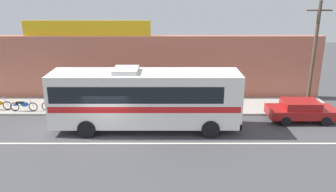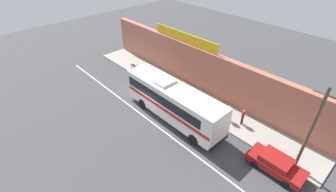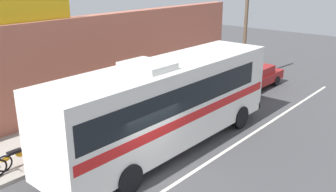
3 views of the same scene
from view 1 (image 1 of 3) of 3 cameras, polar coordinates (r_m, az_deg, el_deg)
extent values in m
plane|color=#444447|center=(19.80, -10.24, -6.88)|extent=(70.00, 70.00, 0.00)
cube|color=#A8A399|center=(24.53, -8.20, -1.65)|extent=(30.00, 3.60, 0.14)
cube|color=#B26651|center=(25.93, -7.78, 4.80)|extent=(30.00, 0.70, 4.80)
cube|color=gold|center=(25.89, -13.64, 11.09)|extent=(9.38, 0.12, 1.10)
cube|color=silver|center=(19.08, -10.65, -7.87)|extent=(30.00, 0.14, 0.01)
cube|color=white|center=(19.92, -3.86, -0.30)|extent=(11.01, 2.55, 3.10)
cube|color=black|center=(19.79, -5.16, 1.21)|extent=(9.69, 2.57, 0.96)
cube|color=red|center=(20.02, -3.84, -1.12)|extent=(10.79, 2.56, 0.36)
cube|color=black|center=(20.17, 11.83, 0.92)|extent=(0.04, 2.29, 1.40)
cube|color=black|center=(20.76, 11.49, -3.89)|extent=(0.12, 2.55, 0.36)
cube|color=silver|center=(19.57, -7.19, 4.35)|extent=(1.40, 1.78, 0.24)
cylinder|color=black|center=(21.62, 6.39, -3.03)|extent=(1.04, 0.32, 1.04)
cylinder|color=black|center=(19.45, 7.14, -5.52)|extent=(1.04, 0.32, 1.04)
cylinder|color=black|center=(21.98, -12.22, -2.98)|extent=(1.04, 0.32, 1.04)
cylinder|color=black|center=(19.84, -13.59, -5.41)|extent=(1.04, 0.32, 1.04)
cube|color=maroon|center=(23.19, 21.53, -2.51)|extent=(4.25, 1.82, 0.56)
cube|color=maroon|center=(22.99, 21.45, -1.30)|extent=(2.21, 1.64, 0.48)
cube|color=black|center=(23.32, 23.32, -1.36)|extent=(0.21, 1.53, 0.34)
cylinder|color=black|center=(24.51, 23.43, -2.43)|extent=(0.62, 0.20, 0.62)
cylinder|color=black|center=(23.05, 25.05, -3.89)|extent=(0.62, 0.20, 0.62)
cylinder|color=black|center=(23.63, 17.94, -2.52)|extent=(0.62, 0.20, 0.62)
cylinder|color=black|center=(22.12, 19.25, -4.06)|extent=(0.62, 0.20, 0.62)
cylinder|color=brown|center=(23.99, 23.30, 5.84)|extent=(0.22, 0.22, 7.30)
cylinder|color=brown|center=(23.62, 24.22, 13.08)|extent=(1.60, 0.10, 0.10)
torus|color=black|center=(24.07, -16.93, -1.69)|extent=(0.62, 0.06, 0.62)
torus|color=black|center=(24.50, -19.94, -1.66)|extent=(0.62, 0.06, 0.62)
cylinder|color=silver|center=(24.00, -17.17, -1.02)|extent=(0.34, 0.04, 0.65)
cylinder|color=silver|center=(23.93, -17.47, -0.29)|extent=(0.03, 0.56, 0.03)
ellipsoid|color=orange|center=(24.20, -18.34, -1.28)|extent=(0.56, 0.22, 0.34)
cube|color=black|center=(24.26, -19.06, -1.01)|extent=(0.52, 0.20, 0.10)
ellipsoid|color=orange|center=(24.43, -19.85, -1.36)|extent=(0.36, 0.14, 0.16)
torus|color=black|center=(23.78, -13.17, -1.61)|extent=(0.62, 0.06, 0.62)
torus|color=black|center=(24.12, -16.24, -1.59)|extent=(0.62, 0.06, 0.62)
cylinder|color=silver|center=(23.71, -13.41, -0.93)|extent=(0.34, 0.04, 0.65)
cylinder|color=silver|center=(23.63, -13.70, -0.19)|extent=(0.03, 0.56, 0.03)
ellipsoid|color=orange|center=(23.87, -14.59, -1.20)|extent=(0.56, 0.22, 0.34)
cube|color=black|center=(23.91, -15.32, -0.92)|extent=(0.52, 0.20, 0.10)
ellipsoid|color=orange|center=(24.06, -16.13, -1.28)|extent=(0.36, 0.14, 0.16)
torus|color=black|center=(25.71, -25.55, -1.47)|extent=(0.62, 0.06, 0.62)
cylinder|color=silver|center=(25.65, -25.80, -0.83)|extent=(0.34, 0.04, 0.65)
cylinder|color=silver|center=(25.61, -26.10, -0.15)|extent=(0.03, 0.56, 0.03)
torus|color=black|center=(24.73, -21.87, -1.70)|extent=(0.62, 0.06, 0.62)
torus|color=black|center=(25.23, -24.52, -1.67)|extent=(0.62, 0.06, 0.62)
cylinder|color=silver|center=(24.67, -22.13, -1.04)|extent=(0.34, 0.04, 0.65)
cylinder|color=silver|center=(24.62, -22.43, -0.34)|extent=(0.03, 0.56, 0.03)
ellipsoid|color=#1E51B2|center=(24.89, -23.13, -1.30)|extent=(0.56, 0.22, 0.34)
cube|color=black|center=(24.97, -23.77, -1.03)|extent=(0.52, 0.20, 0.10)
ellipsoid|color=#1E51B2|center=(25.16, -24.43, -1.37)|extent=(0.36, 0.14, 0.16)
cylinder|color=black|center=(24.54, 8.89, -0.53)|extent=(0.13, 0.13, 0.79)
cylinder|color=black|center=(24.37, 8.95, -0.67)|extent=(0.13, 0.13, 0.79)
cylinder|color=red|center=(24.24, 9.00, 0.94)|extent=(0.30, 0.30, 0.59)
sphere|color=tan|center=(24.12, 9.04, 1.93)|extent=(0.21, 0.21, 0.21)
cylinder|color=red|center=(24.42, 8.93, 1.15)|extent=(0.08, 0.08, 0.54)
cylinder|color=red|center=(24.05, 9.07, 0.87)|extent=(0.08, 0.08, 0.54)
cylinder|color=brown|center=(23.89, 6.26, -0.90)|extent=(0.13, 0.13, 0.81)
cylinder|color=brown|center=(23.72, 6.31, -1.04)|extent=(0.13, 0.13, 0.81)
cylinder|color=gold|center=(23.58, 6.34, 0.66)|extent=(0.30, 0.30, 0.61)
sphere|color=tan|center=(23.45, 6.38, 1.70)|extent=(0.22, 0.22, 0.22)
cylinder|color=gold|center=(23.76, 6.29, 0.87)|extent=(0.08, 0.08, 0.56)
cylinder|color=gold|center=(23.38, 6.40, 0.59)|extent=(0.08, 0.08, 0.56)
camera|label=2|loc=(15.02, 73.29, 34.80)|focal=25.78mm
camera|label=3|loc=(15.42, -50.23, 6.62)|focal=39.66mm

